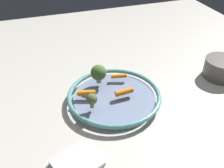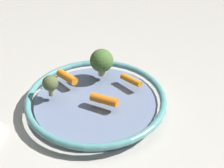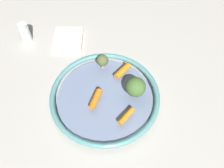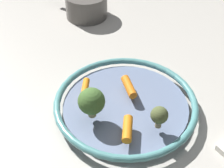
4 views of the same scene
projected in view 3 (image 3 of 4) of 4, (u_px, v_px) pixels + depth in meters
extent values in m
plane|color=#B7B2A8|center=(105.00, 101.00, 0.78)|extent=(1.86, 1.86, 0.00)
cylinder|color=slate|center=(105.00, 99.00, 0.77)|extent=(0.29, 0.29, 0.02)
torus|color=teal|center=(105.00, 96.00, 0.76)|extent=(0.33, 0.33, 0.02)
cylinder|color=orange|center=(126.00, 116.00, 0.70)|extent=(0.03, 0.06, 0.02)
cylinder|color=orange|center=(123.00, 71.00, 0.79)|extent=(0.04, 0.07, 0.02)
cylinder|color=orange|center=(96.00, 99.00, 0.73)|extent=(0.02, 0.07, 0.02)
cylinder|color=tan|center=(135.00, 93.00, 0.74)|extent=(0.02, 0.02, 0.02)
sphere|color=#43672F|center=(136.00, 87.00, 0.71)|extent=(0.06, 0.06, 0.06)
cylinder|color=tan|center=(103.00, 65.00, 0.80)|extent=(0.01, 0.01, 0.02)
sphere|color=#515B32|center=(102.00, 60.00, 0.78)|extent=(0.04, 0.04, 0.04)
cylinder|color=silver|center=(25.00, 34.00, 0.90)|extent=(0.04, 0.04, 0.07)
cylinder|color=silver|center=(22.00, 25.00, 0.87)|extent=(0.04, 0.04, 0.01)
cube|color=silver|center=(68.00, 39.00, 0.92)|extent=(0.14, 0.15, 0.01)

